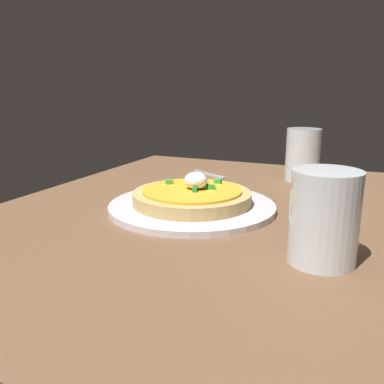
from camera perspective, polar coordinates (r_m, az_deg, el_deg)
dining_table at (r=69.69cm, az=4.54°, el=-4.01°), size 91.12×77.21×3.47cm
plate at (r=69.72cm, az=-0.00°, el=-2.01°), size 28.60×28.60×1.05cm
pizza at (r=69.24cm, az=0.03°, el=-0.53°), size 20.26×20.26×5.43cm
cup_near at (r=50.21cm, az=18.07°, el=-4.16°), size 8.08×8.08×11.27cm
cup_far at (r=93.83cm, az=15.33°, el=4.80°), size 7.53×7.53×11.59cm
fork at (r=95.60cm, az=2.80°, el=2.39°), size 6.83×10.10×0.50cm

